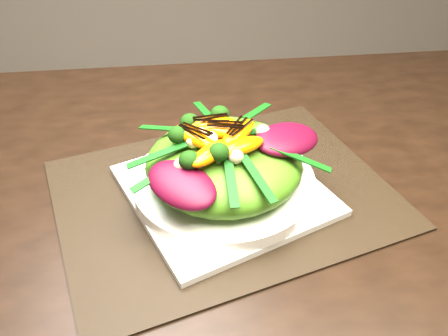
{
  "coord_description": "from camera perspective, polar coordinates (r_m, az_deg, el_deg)",
  "views": [
    {
      "loc": [
        -0.28,
        -0.48,
        1.18
      ],
      "look_at": [
        -0.22,
        0.02,
        0.8
      ],
      "focal_mm": 38.0,
      "sensor_mm": 36.0,
      "label": 1
    }
  ],
  "objects": [
    {
      "name": "plate_base",
      "position": [
        0.65,
        0.0,
        -2.65
      ],
      "size": [
        0.32,
        0.32,
        0.01
      ],
      "primitive_type": "cube",
      "rotation": [
        0.0,
        0.0,
        0.39
      ],
      "color": "white",
      "rests_on": "placemat"
    },
    {
      "name": "orange_segment",
      "position": [
        0.62,
        -0.98,
        4.79
      ],
      "size": [
        0.06,
        0.03,
        0.02
      ],
      "primitive_type": "ellipsoid",
      "rotation": [
        0.0,
        0.0,
        -0.02
      ],
      "color": "#FC6D04",
      "rests_on": "lettuce_mound"
    },
    {
      "name": "salad_bowl",
      "position": [
        0.65,
        0.0,
        -1.71
      ],
      "size": [
        0.25,
        0.25,
        0.02
      ],
      "primitive_type": "cylinder",
      "rotation": [
        0.0,
        0.0,
        -0.0
      ],
      "color": "white",
      "rests_on": "plate_base"
    },
    {
      "name": "balsamic_drizzle",
      "position": [
        0.61,
        -0.99,
        5.52
      ],
      "size": [
        0.04,
        0.0,
        0.0
      ],
      "primitive_type": "cube",
      "rotation": [
        0.0,
        0.0,
        -0.02
      ],
      "color": "black",
      "rests_on": "orange_segment"
    },
    {
      "name": "broccoli_floret",
      "position": [
        0.62,
        -6.41,
        4.64
      ],
      "size": [
        0.04,
        0.04,
        0.04
      ],
      "primitive_type": "sphere",
      "rotation": [
        0.0,
        0.0,
        -0.1
      ],
      "color": "#103509",
      "rests_on": "lettuce_mound"
    },
    {
      "name": "lettuce_mound",
      "position": [
        0.63,
        0.0,
        0.61
      ],
      "size": [
        0.25,
        0.25,
        0.07
      ],
      "primitive_type": "ellipsoid",
      "rotation": [
        0.0,
        0.0,
        -0.22
      ],
      "color": "#497D17",
      "rests_on": "salad_bowl"
    },
    {
      "name": "dining_table",
      "position": [
        0.72,
        18.14,
        -3.75
      ],
      "size": [
        1.6,
        0.9,
        0.75
      ],
      "primitive_type": "cube",
      "color": "black",
      "rests_on": "floor"
    },
    {
      "name": "macadamia_nut",
      "position": [
        0.56,
        3.82,
        0.73
      ],
      "size": [
        0.03,
        0.03,
        0.02
      ],
      "primitive_type": "sphere",
      "rotation": [
        0.0,
        0.0,
        -0.41
      ],
      "color": "beige",
      "rests_on": "lettuce_mound"
    },
    {
      "name": "radicchio_leaf",
      "position": [
        0.62,
        7.59,
        3.44
      ],
      "size": [
        0.11,
        0.1,
        0.02
      ],
      "primitive_type": "ellipsoid",
      "rotation": [
        0.0,
        0.0,
        0.44
      ],
      "color": "#400617",
      "rests_on": "lettuce_mound"
    },
    {
      "name": "placemat",
      "position": [
        0.66,
        0.0,
        -3.08
      ],
      "size": [
        0.52,
        0.45,
        0.0
      ],
      "primitive_type": "cube",
      "rotation": [
        0.0,
        0.0,
        0.28
      ],
      "color": "black",
      "rests_on": "dining_table"
    }
  ]
}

